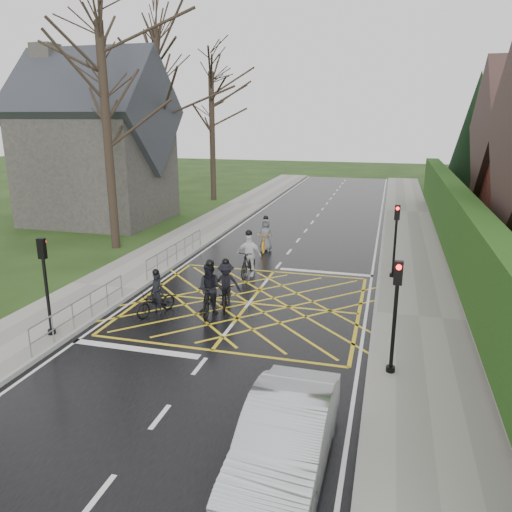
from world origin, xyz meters
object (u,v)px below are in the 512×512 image
at_px(cyclist_back, 210,294).
at_px(cyclist_mid, 226,289).
at_px(cyclist_rear, 156,300).
at_px(cyclist_front, 249,259).
at_px(cyclist_lead, 265,239).
at_px(car, 285,439).

relative_size(cyclist_back, cyclist_mid, 1.04).
height_order(cyclist_rear, cyclist_front, cyclist_front).
height_order(cyclist_mid, cyclist_lead, cyclist_lead).
distance_m(cyclist_rear, car, 9.00).
bearing_deg(car, cyclist_front, 109.80).
height_order(cyclist_back, cyclist_mid, cyclist_back).
relative_size(cyclist_mid, cyclist_lead, 1.01).
xyz_separation_m(cyclist_back, cyclist_mid, (0.27, 0.86, -0.09)).
xyz_separation_m(cyclist_mid, cyclist_lead, (-0.49, 7.88, -0.02)).
xyz_separation_m(cyclist_front, car, (4.07, -11.70, -0.00)).
bearing_deg(cyclist_mid, car, -80.73).
relative_size(cyclist_back, cyclist_front, 1.00).
bearing_deg(cyclist_rear, cyclist_lead, 104.49).
bearing_deg(cyclist_mid, cyclist_rear, -164.27).
distance_m(cyclist_lead, car, 16.52).
xyz_separation_m(cyclist_back, cyclist_front, (0.09, 4.51, -0.00)).
bearing_deg(cyclist_front, cyclist_lead, 94.95).
distance_m(cyclist_rear, cyclist_mid, 2.49).
relative_size(cyclist_rear, cyclist_back, 0.86).
xyz_separation_m(cyclist_rear, cyclist_lead, (1.61, 9.21, 0.11)).
relative_size(cyclist_front, car, 0.45).
height_order(cyclist_back, cyclist_front, cyclist_front).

